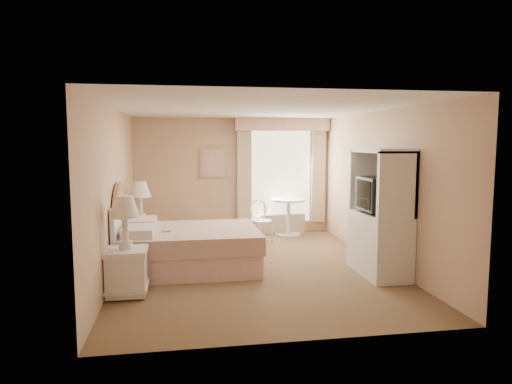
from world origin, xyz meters
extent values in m
cube|color=brown|center=(0.00, 0.00, 0.00)|extent=(4.20, 5.50, 0.01)
cube|color=silver|center=(0.00, 0.00, 2.50)|extent=(4.20, 5.50, 0.01)
cube|color=#CEA989|center=(0.00, 2.75, 1.25)|extent=(4.20, 0.01, 2.50)
cube|color=#CEA989|center=(0.00, -2.75, 1.25)|extent=(4.20, 0.01, 2.50)
cube|color=#CEA989|center=(-2.10, 0.00, 1.25)|extent=(0.01, 5.50, 2.50)
cube|color=#CEA989|center=(2.10, 0.00, 1.25)|extent=(0.01, 5.50, 2.50)
cube|color=white|center=(1.05, 2.72, 1.25)|extent=(1.30, 0.02, 2.00)
cube|color=beige|center=(0.22, 2.67, 1.25)|extent=(0.30, 0.08, 2.05)
cube|color=beige|center=(1.88, 2.67, 1.25)|extent=(0.30, 0.08, 2.05)
cube|color=pink|center=(1.05, 2.63, 2.37)|extent=(2.05, 0.20, 0.28)
cube|color=beige|center=(1.05, 2.63, 0.21)|extent=(1.00, 0.22, 0.42)
cube|color=tan|center=(-0.45, 2.72, 1.55)|extent=(0.52, 0.03, 0.62)
cube|color=beige|center=(-0.45, 2.70, 1.55)|extent=(0.42, 0.02, 0.52)
cube|color=pink|center=(-1.00, 0.11, 0.18)|extent=(2.07, 1.58, 0.36)
cube|color=#D4A89F|center=(-1.00, 0.11, 0.49)|extent=(2.13, 1.64, 0.28)
cube|color=beige|center=(-1.75, -0.27, 0.69)|extent=(0.44, 0.61, 0.14)
cube|color=beige|center=(-1.75, 0.48, 0.69)|extent=(0.44, 0.61, 0.14)
cube|color=green|center=(-1.36, -0.04, 0.64)|extent=(0.14, 0.10, 0.01)
cube|color=silver|center=(-2.05, 0.11, 0.54)|extent=(0.06, 1.68, 1.09)
cylinder|color=#9C6D53|center=(-2.05, 0.11, 0.64)|extent=(0.05, 1.49, 1.49)
cube|color=white|center=(-1.84, -1.04, 0.29)|extent=(0.49, 0.49, 0.53)
cube|color=white|center=(-1.84, -1.04, 0.59)|extent=(0.53, 0.53, 0.06)
cube|color=white|center=(-1.84, -1.04, 0.11)|extent=(0.53, 0.53, 0.05)
cylinder|color=silver|center=(-1.84, -1.04, 0.67)|extent=(0.17, 0.17, 0.11)
cylinder|color=silver|center=(-1.84, -1.04, 0.88)|extent=(0.07, 0.07, 0.43)
cone|color=silver|center=(-1.84, -1.04, 1.17)|extent=(0.38, 0.38, 0.28)
cube|color=white|center=(-1.84, 1.31, 0.28)|extent=(0.48, 0.48, 0.52)
cube|color=white|center=(-1.84, 1.31, 0.58)|extent=(0.52, 0.52, 0.06)
cube|color=white|center=(-1.84, 1.31, 0.10)|extent=(0.52, 0.52, 0.05)
cylinder|color=silver|center=(-1.84, 1.31, 0.66)|extent=(0.17, 0.17, 0.10)
cylinder|color=silver|center=(-1.84, 1.31, 0.87)|extent=(0.07, 0.07, 0.42)
cone|color=silver|center=(-1.84, 1.31, 1.15)|extent=(0.38, 0.38, 0.27)
cylinder|color=silver|center=(1.14, 2.40, 0.02)|extent=(0.55, 0.55, 0.03)
cylinder|color=silver|center=(1.14, 2.40, 0.39)|extent=(0.08, 0.08, 0.74)
cylinder|color=white|center=(1.14, 2.40, 0.76)|extent=(0.74, 0.74, 0.04)
cylinder|color=silver|center=(0.36, 1.64, 0.20)|extent=(0.03, 0.03, 0.41)
cylinder|color=silver|center=(0.65, 1.74, 0.20)|extent=(0.03, 0.03, 0.41)
cylinder|color=silver|center=(0.26, 1.93, 0.20)|extent=(0.03, 0.03, 0.41)
cylinder|color=silver|center=(0.55, 2.03, 0.20)|extent=(0.03, 0.03, 0.41)
cylinder|color=white|center=(0.46, 1.84, 0.42)|extent=(0.51, 0.51, 0.04)
torus|color=silver|center=(0.41, 1.96, 0.64)|extent=(0.40, 0.22, 0.39)
cylinder|color=silver|center=(0.26, 1.93, 0.59)|extent=(0.03, 0.03, 0.36)
cylinder|color=silver|center=(0.55, 2.03, 0.59)|extent=(0.03, 0.03, 0.36)
cube|color=white|center=(1.81, -0.67, 0.47)|extent=(0.57, 1.14, 0.93)
cube|color=white|center=(1.81, -1.20, 1.40)|extent=(0.57, 0.08, 0.93)
cube|color=white|center=(1.81, -0.14, 1.40)|extent=(0.57, 0.08, 0.93)
cube|color=white|center=(1.81, -0.67, 1.87)|extent=(0.57, 1.14, 0.06)
cube|color=white|center=(2.07, -0.67, 1.40)|extent=(0.04, 1.14, 0.93)
cube|color=black|center=(1.78, -0.67, 1.23)|extent=(0.50, 0.62, 0.50)
cube|color=black|center=(1.54, -0.67, 1.23)|extent=(0.02, 0.52, 0.42)
camera|label=1|loc=(-1.13, -7.01, 1.99)|focal=32.00mm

